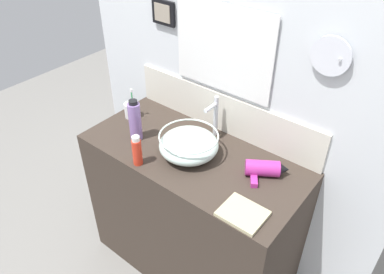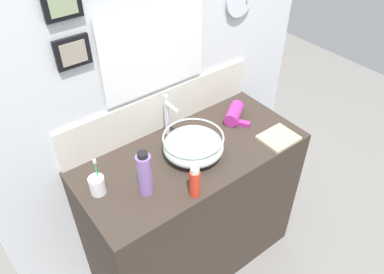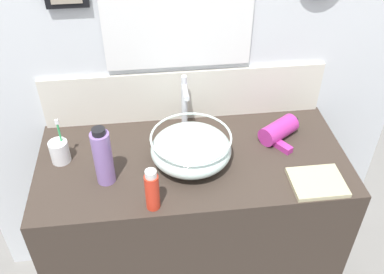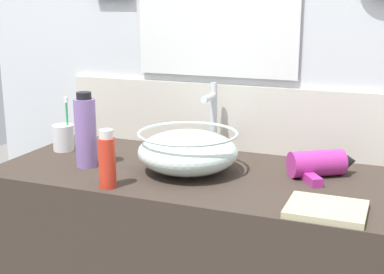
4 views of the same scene
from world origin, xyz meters
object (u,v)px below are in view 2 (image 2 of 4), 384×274
object	(u,v)px
toothbrush_cup	(97,185)
hand_towel	(278,138)
faucet	(168,113)
glass_bowl_sink	(193,146)
lotion_bottle	(195,182)
soap_dispenser	(145,174)
hair_drier	(235,112)

from	to	relation	value
toothbrush_cup	hand_towel	distance (m)	0.91
toothbrush_cup	faucet	bearing A→B (deg)	17.24
glass_bowl_sink	hand_towel	world-z (taller)	glass_bowl_sink
lotion_bottle	soap_dispenser	world-z (taller)	soap_dispenser
faucet	hair_drier	size ratio (longest dim) A/B	1.14
faucet	soap_dispenser	distance (m)	0.40
lotion_bottle	hand_towel	bearing A→B (deg)	3.66
toothbrush_cup	soap_dispenser	world-z (taller)	soap_dispenser
hair_drier	soap_dispenser	world-z (taller)	soap_dispenser
glass_bowl_sink	soap_dispenser	distance (m)	0.31
faucet	toothbrush_cup	size ratio (longest dim) A/B	1.29
soap_dispenser	glass_bowl_sink	bearing A→B (deg)	11.23
glass_bowl_sink	hand_towel	bearing A→B (deg)	-21.64
faucet	hair_drier	xyz separation A→B (m)	(0.36, -0.10, -0.09)
hair_drier	hand_towel	xyz separation A→B (m)	(0.05, -0.27, -0.03)
glass_bowl_sink	hair_drier	world-z (taller)	glass_bowl_sink
glass_bowl_sink	toothbrush_cup	xyz separation A→B (m)	(-0.47, 0.06, -0.02)
glass_bowl_sink	hand_towel	distance (m)	0.45
glass_bowl_sink	soap_dispenser	xyz separation A→B (m)	(-0.30, -0.06, 0.04)
glass_bowl_sink	lotion_bottle	xyz separation A→B (m)	(-0.15, -0.20, 0.01)
lotion_bottle	faucet	bearing A→B (deg)	70.25
hair_drier	toothbrush_cup	distance (m)	0.83
toothbrush_cup	hair_drier	bearing A→B (deg)	2.86
soap_dispenser	hand_towel	distance (m)	0.73
glass_bowl_sink	toothbrush_cup	distance (m)	0.47
lotion_bottle	toothbrush_cup	bearing A→B (deg)	140.71
toothbrush_cup	hand_towel	xyz separation A→B (m)	(0.88, -0.23, -0.04)
soap_dispenser	hand_towel	size ratio (longest dim) A/B	1.23
lotion_bottle	hand_towel	xyz separation A→B (m)	(0.56, 0.04, -0.07)
lotion_bottle	soap_dispenser	size ratio (longest dim) A/B	0.70
faucet	soap_dispenser	xyz separation A→B (m)	(-0.30, -0.27, -0.02)
hair_drier	lotion_bottle	xyz separation A→B (m)	(-0.51, -0.30, 0.04)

